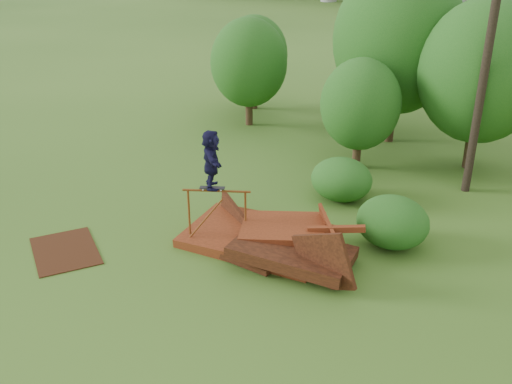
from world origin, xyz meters
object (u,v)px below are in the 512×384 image
Objects in this scene: skater at (211,159)px; utility_pole at (492,30)px; scrap_pile at (271,241)px; flat_plate at (65,251)px.

utility_pole is (4.18, 8.33, 2.88)m from skater.
utility_pole is (2.59, 7.66, 5.14)m from scrap_pile.
scrap_pile is 2.84m from skater.
skater is 0.15× the size of utility_pole.
skater reaches higher than scrap_pile.
flat_plate is 0.22× the size of utility_pole.
utility_pole is at bearing 58.04° from flat_plate.
flat_plate is (-2.91, -3.03, -2.57)m from skater.
scrap_pile is at bearing -108.71° from utility_pole.
scrap_pile is at bearing -113.37° from skater.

